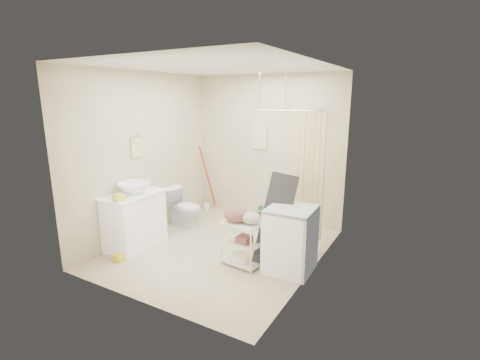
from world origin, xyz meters
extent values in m
plane|color=#BFB08F|center=(0.00, 0.00, 0.00)|extent=(3.20, 3.20, 0.00)
cube|color=silver|center=(0.00, 0.00, 2.60)|extent=(2.80, 3.20, 0.04)
cube|color=beige|center=(0.00, 1.60, 1.30)|extent=(2.80, 0.04, 2.60)
cube|color=beige|center=(0.00, -1.60, 1.30)|extent=(2.80, 0.04, 2.60)
cube|color=beige|center=(-1.40, 0.00, 1.30)|extent=(0.04, 3.20, 2.60)
cube|color=beige|center=(1.40, 0.00, 1.30)|extent=(0.04, 3.20, 2.60)
cube|color=white|center=(-1.16, -0.55, 0.41)|extent=(0.57, 0.96, 0.82)
imported|color=white|center=(-1.13, -0.54, 0.91)|extent=(0.57, 0.57, 0.17)
cube|color=gold|center=(-1.06, -0.89, 0.87)|extent=(0.20, 0.18, 0.09)
cube|color=yellow|center=(-1.02, -1.02, 0.06)|extent=(0.24, 0.19, 0.13)
imported|color=silver|center=(-1.04, 0.48, 0.34)|extent=(0.69, 0.42, 0.68)
imported|color=#985322|center=(-0.03, 1.40, 0.15)|extent=(0.16, 0.11, 0.29)
imported|color=brown|center=(0.26, 1.41, 0.17)|extent=(0.23, 0.23, 0.33)
cube|color=beige|center=(-0.15, 1.58, 1.50)|extent=(0.28, 0.03, 0.42)
imported|color=silver|center=(0.64, 1.51, 1.44)|extent=(0.11, 0.11, 0.23)
imported|color=#375495|center=(0.72, 1.51, 1.42)|extent=(0.11, 0.11, 0.19)
cube|color=white|center=(1.14, -0.09, 0.42)|extent=(0.60, 0.62, 0.85)
camera|label=1|loc=(2.64, -4.03, 2.21)|focal=26.00mm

